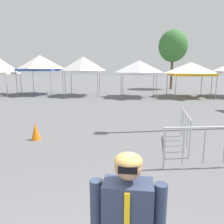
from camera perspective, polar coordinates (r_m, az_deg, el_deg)
The scene contains 8 objects.
canopy_tent_behind_right at distance 21.50m, azimuth -18.34°, elevation 12.07°, with size 3.49×3.49×3.60m.
canopy_tent_right_of_center at distance 19.65m, azimuth -7.59°, elevation 12.19°, with size 2.95×2.95×3.42m.
canopy_tent_far_left at distance 18.73m, azimuth 7.05°, elevation 11.46°, with size 3.10×3.10×3.06m.
canopy_tent_left_of_center at distance 19.83m, azimuth 19.96°, elevation 10.56°, with size 3.34×3.34×2.93m.
tree_behind_tents_center at distance 26.91m, azimuth 15.72°, elevation 16.31°, with size 3.28×3.28×6.74m.
crowd_barrier_mid_lot at distance 5.77m, azimuth 23.18°, elevation -6.55°, with size 2.09×0.28×1.08m.
crowd_barrier_by_lift at distance 7.21m, azimuth 18.73°, elevation -2.74°, with size 0.36×2.08×1.08m.
traffic_cone_lot_center at distance 7.98m, azimuth -19.41°, elevation -4.82°, with size 0.32×0.32×0.60m, color orange.
Camera 1 is at (0.55, -1.29, 2.45)m, focal length 34.84 mm.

